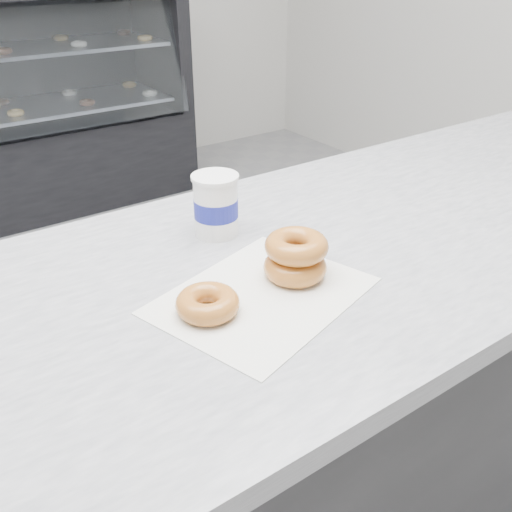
{
  "coord_description": "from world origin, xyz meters",
  "views": [
    {
      "loc": [
        -0.52,
        -1.32,
        1.41
      ],
      "look_at": [
        -0.04,
        -0.65,
        0.96
      ],
      "focal_mm": 40.0,
      "sensor_mm": 36.0,
      "label": 1
    }
  ],
  "objects_px": {
    "donut_single": "(208,303)",
    "coffee_cup": "(216,205)",
    "counter": "(258,445)",
    "donut_stack": "(296,256)"
  },
  "relations": [
    {
      "from": "donut_single",
      "to": "coffee_cup",
      "type": "height_order",
      "value": "coffee_cup"
    },
    {
      "from": "coffee_cup",
      "to": "counter",
      "type": "bearing_deg",
      "value": -71.59
    },
    {
      "from": "donut_single",
      "to": "donut_stack",
      "type": "xyz_separation_m",
      "value": [
        0.18,
        0.01,
        0.02
      ]
    },
    {
      "from": "counter",
      "to": "donut_single",
      "type": "relative_size",
      "value": 30.12
    },
    {
      "from": "counter",
      "to": "donut_stack",
      "type": "bearing_deg",
      "value": -63.59
    },
    {
      "from": "counter",
      "to": "donut_single",
      "type": "height_order",
      "value": "donut_single"
    },
    {
      "from": "counter",
      "to": "donut_stack",
      "type": "xyz_separation_m",
      "value": [
        0.03,
        -0.06,
        0.49
      ]
    },
    {
      "from": "donut_stack",
      "to": "coffee_cup",
      "type": "relative_size",
      "value": 1.02
    },
    {
      "from": "counter",
      "to": "donut_single",
      "type": "bearing_deg",
      "value": -154.09
    },
    {
      "from": "donut_single",
      "to": "counter",
      "type": "bearing_deg",
      "value": 25.91
    }
  ]
}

